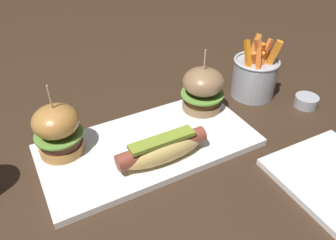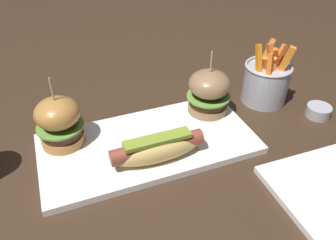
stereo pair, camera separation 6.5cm
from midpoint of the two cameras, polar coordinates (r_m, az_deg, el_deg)
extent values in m
plane|color=#382619|center=(0.67, -0.58, -4.62)|extent=(3.00, 3.00, 0.00)
cube|color=white|center=(0.66, -0.59, -4.16)|extent=(0.42, 0.21, 0.01)
ellipsoid|color=tan|center=(0.60, 1.07, -5.25)|extent=(0.16, 0.05, 0.05)
cylinder|color=brown|center=(0.60, 1.07, -4.83)|extent=(0.17, 0.03, 0.03)
cube|color=olive|center=(0.59, 1.09, -3.51)|extent=(0.12, 0.03, 0.01)
cylinder|color=#B17838|center=(0.67, -14.84, -3.15)|extent=(0.08, 0.08, 0.02)
cylinder|color=brown|center=(0.66, -15.09, -1.88)|extent=(0.08, 0.08, 0.02)
cylinder|color=#609338|center=(0.65, -15.24, -1.09)|extent=(0.09, 0.09, 0.00)
ellipsoid|color=#B17838|center=(0.64, -15.66, 1.06)|extent=(0.08, 0.08, 0.06)
cylinder|color=tan|center=(0.61, -16.31, 4.35)|extent=(0.00, 0.00, 0.06)
cylinder|color=#8D6A48|center=(0.75, 9.21, 2.12)|extent=(0.09, 0.09, 0.02)
cylinder|color=#452D14|center=(0.74, 9.34, 3.24)|extent=(0.08, 0.08, 0.02)
cylinder|color=#609338|center=(0.73, 9.43, 3.96)|extent=(0.09, 0.09, 0.00)
ellipsoid|color=#8D6A48|center=(0.72, 9.66, 6.01)|extent=(0.09, 0.09, 0.06)
cylinder|color=tan|center=(0.70, 10.02, 9.10)|extent=(0.00, 0.00, 0.06)
cylinder|color=#A8AAB2|center=(0.82, 18.47, 5.74)|extent=(0.10, 0.10, 0.09)
torus|color=#B7BABF|center=(0.80, 19.10, 8.61)|extent=(0.11, 0.11, 0.01)
cube|color=orange|center=(0.80, 18.71, 8.06)|extent=(0.03, 0.02, 0.07)
cube|color=orange|center=(0.78, 17.56, 8.79)|extent=(0.01, 0.04, 0.09)
cube|color=orange|center=(0.79, 19.64, 8.87)|extent=(0.03, 0.04, 0.09)
cube|color=orange|center=(0.83, 20.08, 9.31)|extent=(0.04, 0.03, 0.07)
cube|color=orange|center=(0.81, 19.10, 8.50)|extent=(0.02, 0.04, 0.07)
cube|color=orange|center=(0.82, 18.33, 10.00)|extent=(0.06, 0.03, 0.09)
cube|color=orange|center=(0.77, 19.19, 7.69)|extent=(0.02, 0.03, 0.08)
cube|color=orange|center=(0.82, 20.32, 8.34)|extent=(0.02, 0.02, 0.06)
cube|color=orange|center=(0.81, 20.00, 9.12)|extent=(0.04, 0.01, 0.09)
cube|color=orange|center=(0.80, 21.33, 8.63)|extent=(0.03, 0.04, 0.09)
cube|color=orange|center=(0.80, 19.14, 8.86)|extent=(0.02, 0.03, 0.08)
cylinder|color=#A8AAB2|center=(0.83, 26.35, 1.28)|extent=(0.05, 0.05, 0.03)
cylinder|color=#9E3323|center=(0.82, 26.48, 1.71)|extent=(0.04, 0.04, 0.01)
cube|color=white|center=(0.65, 29.26, -11.00)|extent=(0.20, 0.20, 0.01)
camera|label=1|loc=(0.03, -87.14, 2.10)|focal=35.74mm
camera|label=2|loc=(0.03, 92.86, -2.10)|focal=35.74mm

